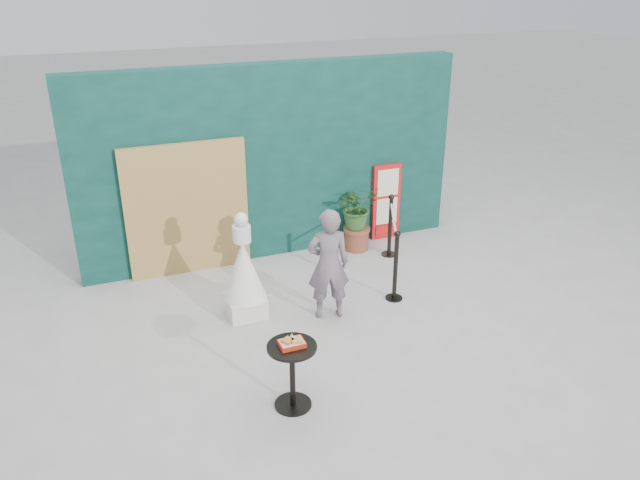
{
  "coord_description": "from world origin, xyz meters",
  "views": [
    {
      "loc": [
        -2.77,
        -5.7,
        4.33
      ],
      "look_at": [
        0.0,
        1.2,
        1.0
      ],
      "focal_mm": 35.0,
      "sensor_mm": 36.0,
      "label": 1
    }
  ],
  "objects": [
    {
      "name": "food_basket",
      "position": [
        -1.04,
        -0.62,
        0.79
      ],
      "size": [
        0.26,
        0.19,
        0.11
      ],
      "color": "#AF2A12",
      "rests_on": "cafe_table"
    },
    {
      "name": "bamboo_fence",
      "position": [
        -1.4,
        2.94,
        1.0
      ],
      "size": [
        1.8,
        0.08,
        2.0
      ],
      "primitive_type": "cube",
      "color": "tan",
      "rests_on": "ground"
    },
    {
      "name": "menu_board",
      "position": [
        1.9,
        2.95,
        0.65
      ],
      "size": [
        0.5,
        0.07,
        1.3
      ],
      "color": "red",
      "rests_on": "ground"
    },
    {
      "name": "woman",
      "position": [
        0.01,
        0.95,
        0.76
      ],
      "size": [
        0.62,
        0.48,
        1.52
      ],
      "primitive_type": "imported",
      "rotation": [
        0.0,
        0.0,
        2.92
      ],
      "color": "slate",
      "rests_on": "ground"
    },
    {
      "name": "statue",
      "position": [
        -1.0,
        1.37,
        0.6
      ],
      "size": [
        0.57,
        0.57,
        1.47
      ],
      "color": "silver",
      "rests_on": "ground"
    },
    {
      "name": "cafe_table",
      "position": [
        -1.04,
        -0.62,
        0.5
      ],
      "size": [
        0.52,
        0.52,
        0.75
      ],
      "color": "black",
      "rests_on": "ground"
    },
    {
      "name": "planter",
      "position": [
        1.25,
        2.72,
        0.64
      ],
      "size": [
        0.65,
        0.56,
        1.1
      ],
      "color": "brown",
      "rests_on": "ground"
    },
    {
      "name": "ground",
      "position": [
        0.0,
        0.0,
        0.0
      ],
      "size": [
        60.0,
        60.0,
        0.0
      ],
      "primitive_type": "plane",
      "color": "#ADAAA5",
      "rests_on": "ground"
    },
    {
      "name": "stanchion_barrier",
      "position": [
        1.34,
        1.67,
        0.49
      ],
      "size": [
        0.84,
        1.54,
        1.03
      ],
      "color": "black",
      "rests_on": "ground"
    },
    {
      "name": "back_wall",
      "position": [
        0.0,
        3.15,
        1.5
      ],
      "size": [
        6.0,
        0.3,
        3.0
      ],
      "primitive_type": "cube",
      "color": "#0A3027",
      "rests_on": "ground"
    }
  ]
}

